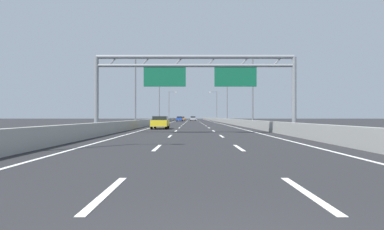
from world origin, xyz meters
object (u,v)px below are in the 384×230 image
streetlamp_right_far (225,99)px  orange_car (181,118)px  streetlamp_right_mid (250,86)px  streetlamp_left_mid (136,86)px  yellow_car (159,122)px  blue_car (179,119)px  white_car (192,118)px  silver_car (192,118)px  streetlamp_left_distant (169,104)px  streetlamp_left_far (159,99)px  sign_gantry (196,74)px  streetlamp_right_distant (215,104)px

streetlamp_right_far → orange_car: size_ratio=2.04×
streetlamp_right_mid → orange_car: 75.03m
streetlamp_left_mid → streetlamp_right_mid: 14.93m
orange_car → yellow_car: bearing=-90.1°
blue_car → white_car: size_ratio=1.05×
streetlamp_right_mid → white_car: 93.65m
streetlamp_left_mid → orange_car: (3.81, 74.05, -4.68)m
orange_car → silver_car: bearing=-61.4°
streetlamp_left_distant → yellow_car: streetlamp_left_distant is taller
streetlamp_left_mid → streetlamp_right_far: (14.93, 33.14, 0.00)m
orange_car → white_car: size_ratio=1.04×
streetlamp_right_far → streetlamp_left_far: bearing=180.0°
orange_car → streetlamp_left_mid: bearing=-92.9°
streetlamp_right_far → streetlamp_left_distant: same height
sign_gantry → yellow_car: (-3.88, 10.61, -4.07)m
sign_gantry → streetlamp_right_distant: bearing=85.0°
streetlamp_left_mid → streetlamp_right_mid: (14.93, 0.00, 0.00)m
streetlamp_right_far → orange_car: streetlamp_right_far is taller
streetlamp_right_far → blue_car: size_ratio=2.04×
yellow_car → streetlamp_right_far: bearing=74.3°
streetlamp_right_far → streetlamp_left_distant: bearing=114.3°
streetlamp_left_far → silver_car: size_ratio=2.15×
streetlamp_left_distant → streetlamp_right_mid: bearing=-77.3°
streetlamp_left_mid → streetlamp_left_distant: bearing=90.0°
streetlamp_left_mid → streetlamp_right_far: size_ratio=1.00×
streetlamp_right_distant → sign_gantry: bearing=-95.0°
streetlamp_right_mid → streetlamp_right_far: same height
sign_gantry → streetlamp_right_mid: bearing=67.2°
yellow_car → blue_car: bearing=90.0°
streetlamp_left_far → streetlamp_left_distant: 33.14m
streetlamp_right_mid → blue_car: size_ratio=2.04×
yellow_car → streetlamp_right_mid: bearing=31.6°
streetlamp_right_mid → blue_car: (-11.30, 54.66, -4.65)m
streetlamp_left_far → white_car: size_ratio=2.13×
yellow_car → streetlamp_left_far: bearing=95.2°
streetlamp_left_mid → yellow_car: bearing=-62.0°
streetlamp_left_far → yellow_car: bearing=-84.8°
blue_car → streetlamp_left_mid: bearing=-93.8°
streetlamp_left_far → white_car: bearing=82.7°
sign_gantry → streetlamp_left_distant: size_ratio=1.72×
streetlamp_left_far → streetlamp_left_mid: bearing=-90.0°
streetlamp_right_distant → yellow_car: size_ratio=2.10×
streetlamp_right_far → yellow_car: size_ratio=2.10×
streetlamp_left_distant → white_car: streetlamp_left_distant is taller
white_car → blue_car: bearing=-95.9°
orange_car → silver_car: silver_car is taller
yellow_car → streetlamp_left_distant: bearing=92.9°
streetlamp_left_far → yellow_car: streetlamp_left_far is taller
blue_car → orange_car: 19.39m
streetlamp_left_mid → streetlamp_right_distant: size_ratio=1.00×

